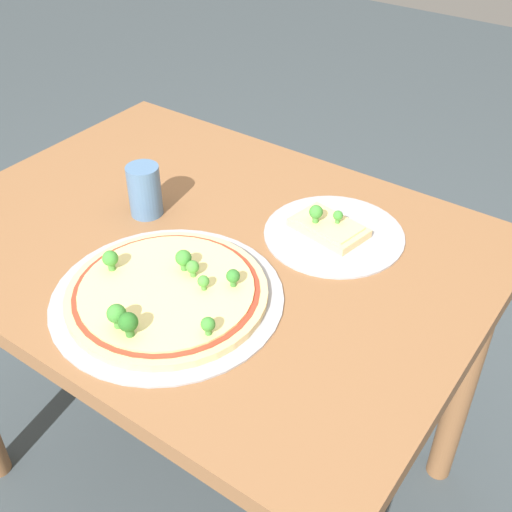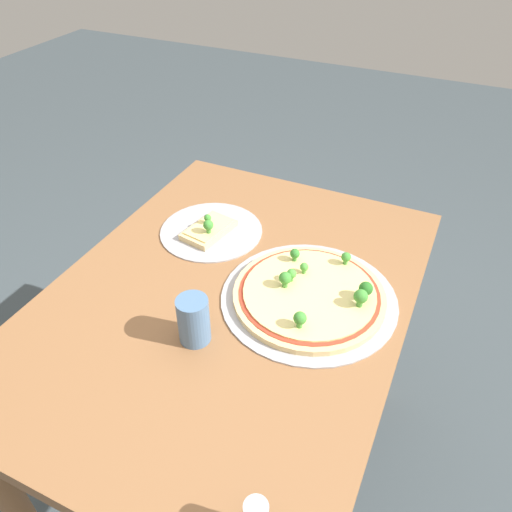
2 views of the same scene
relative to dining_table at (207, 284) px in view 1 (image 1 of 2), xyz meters
The scene contains 5 objects.
ground_plane 0.64m from the dining_table, ahead, with size 8.00×8.00×0.00m, color #3D474C.
dining_table is the anchor object (origin of this frame).
pizza_tray_whole 0.22m from the dining_table, 109.07° to the left, with size 0.40×0.40×0.07m.
pizza_tray_slice 0.27m from the dining_table, 141.35° to the right, with size 0.27×0.27×0.06m.
drinking_cup 0.22m from the dining_table, ahead, with size 0.07×0.07×0.11m, color #4C7099.
Camera 1 is at (-0.66, 0.75, 1.47)m, focal length 45.00 mm.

